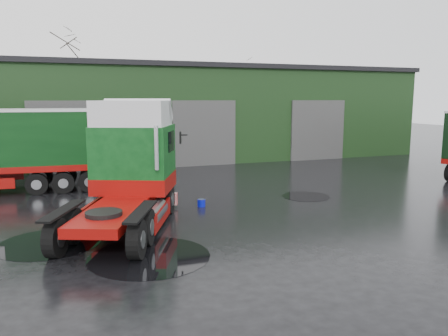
{
  "coord_description": "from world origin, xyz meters",
  "views": [
    {
      "loc": [
        -5.92,
        -11.68,
        4.08
      ],
      "look_at": [
        -0.84,
        2.5,
        1.7
      ],
      "focal_mm": 35.0,
      "sensor_mm": 36.0,
      "label": 1
    }
  ],
  "objects_px": {
    "tree_back_b": "(233,102)",
    "wash_bucket": "(201,203)",
    "tree_back_a": "(65,91)",
    "warehouse": "(180,112)",
    "hero_tractor": "(119,167)"
  },
  "relations": [
    {
      "from": "tree_back_b",
      "to": "wash_bucket",
      "type": "bearing_deg",
      "value": -113.34
    },
    {
      "from": "tree_back_a",
      "to": "tree_back_b",
      "type": "bearing_deg",
      "value": 0.0
    },
    {
      "from": "tree_back_a",
      "to": "tree_back_b",
      "type": "xyz_separation_m",
      "value": [
        16.0,
        0.0,
        -1.0
      ]
    },
    {
      "from": "wash_bucket",
      "to": "tree_back_b",
      "type": "xyz_separation_m",
      "value": [
        11.23,
        26.02,
        3.61
      ]
    },
    {
      "from": "warehouse",
      "to": "tree_back_a",
      "type": "bearing_deg",
      "value": 128.66
    },
    {
      "from": "tree_back_b",
      "to": "warehouse",
      "type": "bearing_deg",
      "value": -128.66
    },
    {
      "from": "warehouse",
      "to": "wash_bucket",
      "type": "height_order",
      "value": "warehouse"
    },
    {
      "from": "hero_tractor",
      "to": "tree_back_b",
      "type": "bearing_deg",
      "value": 85.4
    },
    {
      "from": "wash_bucket",
      "to": "tree_back_a",
      "type": "height_order",
      "value": "tree_back_a"
    },
    {
      "from": "wash_bucket",
      "to": "tree_back_a",
      "type": "distance_m",
      "value": 26.85
    },
    {
      "from": "hero_tractor",
      "to": "warehouse",
      "type": "bearing_deg",
      "value": 92.97
    },
    {
      "from": "hero_tractor",
      "to": "tree_back_b",
      "type": "relative_size",
      "value": 0.88
    },
    {
      "from": "hero_tractor",
      "to": "tree_back_a",
      "type": "xyz_separation_m",
      "value": [
        -1.5,
        28.25,
        2.71
      ]
    },
    {
      "from": "warehouse",
      "to": "wash_bucket",
      "type": "relative_size",
      "value": 108.8
    },
    {
      "from": "wash_bucket",
      "to": "tree_back_b",
      "type": "bearing_deg",
      "value": 66.66
    }
  ]
}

